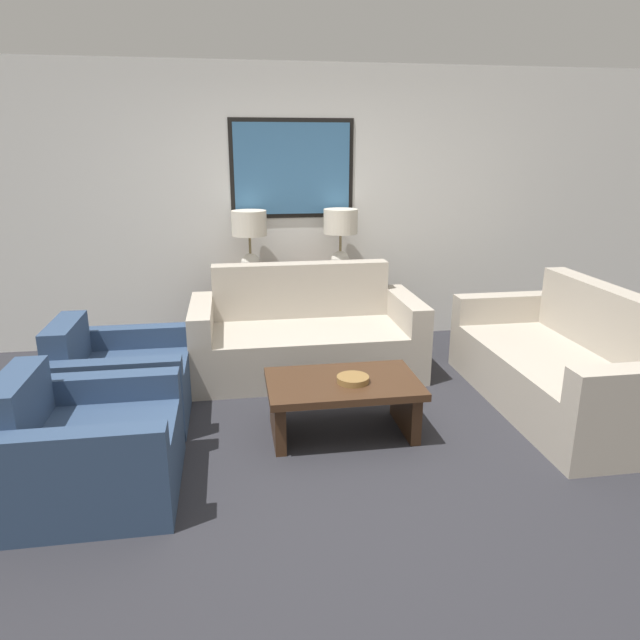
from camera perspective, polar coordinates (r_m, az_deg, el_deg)
ground_plane at (r=3.70m, az=1.86°, el=-13.92°), size 20.00×20.00×0.00m
back_wall at (r=5.69m, az=-2.81°, el=11.16°), size 8.00×0.12×2.65m
console_table at (r=5.60m, az=-2.36°, el=1.01°), size 1.43×0.39×0.73m
table_lamp_left at (r=5.41m, az=-7.07°, el=8.72°), size 0.32×0.32×0.61m
table_lamp_right at (r=5.51m, az=2.06°, el=8.97°), size 0.32×0.32×0.61m
couch_by_back_wall at (r=4.97m, az=-1.44°, el=-1.83°), size 1.94×0.92×0.90m
couch_by_side at (r=4.68m, az=23.15°, el=-4.44°), size 0.92×1.94×0.90m
coffee_table at (r=3.89m, az=2.29°, el=-7.53°), size 1.02×0.64×0.39m
decorative_bowl at (r=3.82m, az=3.31°, el=-5.94°), size 0.22×0.22×0.04m
armchair_near_back_wall at (r=4.36m, az=-19.39°, el=-5.99°), size 0.90×0.88×0.74m
armchair_near_camera at (r=3.50m, az=-22.11°, el=-12.05°), size 0.90×0.88×0.74m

